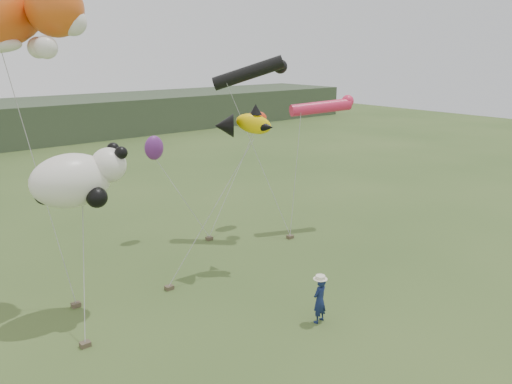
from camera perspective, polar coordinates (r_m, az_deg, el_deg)
ground at (r=18.58m, az=6.78°, el=-13.64°), size 120.00×120.00×0.00m
festival_attendant at (r=17.72m, az=7.27°, el=-12.16°), size 0.66×0.48×1.66m
sandbag_anchors at (r=21.36m, az=-8.83°, el=-9.38°), size 11.95×5.47×0.16m
fish_kite at (r=20.40m, az=-1.50°, el=7.80°), size 2.69×1.74×1.35m
tube_kites at (r=25.07m, az=3.57°, el=11.84°), size 6.77×3.80×2.99m
panda_kite at (r=17.83m, az=-19.69°, el=1.46°), size 3.21×2.07×1.99m
misc_kites at (r=25.22m, az=-5.63°, el=6.77°), size 6.37×2.08×2.08m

